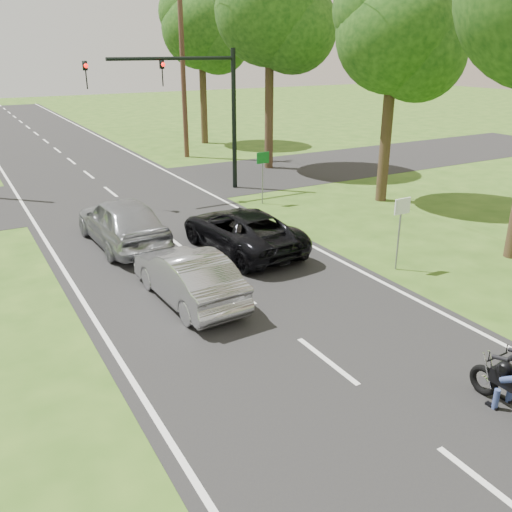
# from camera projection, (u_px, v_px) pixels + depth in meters

# --- Properties ---
(ground) EXTENTS (140.00, 140.00, 0.00)m
(ground) POSITION_uv_depth(u_px,v_px,m) (327.00, 361.00, 11.11)
(ground) COLOR #2E5016
(ground) RESTS_ON ground
(road) EXTENTS (8.00, 100.00, 0.01)m
(road) POSITION_uv_depth(u_px,v_px,m) (158.00, 228.00, 19.21)
(road) COLOR black
(road) RESTS_ON ground
(cross_road) EXTENTS (60.00, 7.00, 0.01)m
(cross_road) POSITION_uv_depth(u_px,v_px,m) (111.00, 192.00, 24.08)
(cross_road) COLOR black
(cross_road) RESTS_ON ground
(dark_suv) EXTENTS (2.53, 4.93, 1.33)m
(dark_suv) POSITION_uv_depth(u_px,v_px,m) (241.00, 230.00, 16.93)
(dark_suv) COLOR black
(dark_suv) RESTS_ON road
(silver_sedan) EXTENTS (1.60, 4.09, 1.33)m
(silver_sedan) POSITION_uv_depth(u_px,v_px,m) (188.00, 276.00, 13.53)
(silver_sedan) COLOR #9F9FA4
(silver_sedan) RESTS_ON road
(silver_suv) EXTENTS (2.07, 4.77, 1.60)m
(silver_suv) POSITION_uv_depth(u_px,v_px,m) (122.00, 221.00, 17.32)
(silver_suv) COLOR #9A9CA1
(silver_suv) RESTS_ON road
(traffic_signal) EXTENTS (6.38, 0.44, 6.00)m
(traffic_signal) POSITION_uv_depth(u_px,v_px,m) (194.00, 96.00, 22.51)
(traffic_signal) COLOR black
(traffic_signal) RESTS_ON ground
(utility_pole_far) EXTENTS (1.60, 0.28, 10.00)m
(utility_pole_far) POSITION_uv_depth(u_px,v_px,m) (183.00, 65.00, 29.97)
(utility_pole_far) COLOR #513124
(utility_pole_far) RESTS_ON ground
(sign_white) EXTENTS (0.55, 0.07, 2.12)m
(sign_white) POSITION_uv_depth(u_px,v_px,m) (401.00, 217.00, 15.13)
(sign_white) COLOR slate
(sign_white) RESTS_ON ground
(sign_green) EXTENTS (0.55, 0.07, 2.12)m
(sign_green) POSITION_uv_depth(u_px,v_px,m) (263.00, 165.00, 21.70)
(sign_green) COLOR slate
(sign_green) RESTS_ON ground
(tree_row_c) EXTENTS (4.80, 4.65, 8.76)m
(tree_row_c) POSITION_uv_depth(u_px,v_px,m) (403.00, 41.00, 20.51)
(tree_row_c) COLOR #332316
(tree_row_c) RESTS_ON ground
(tree_row_d) EXTENTS (5.76, 5.58, 10.45)m
(tree_row_d) POSITION_uv_depth(u_px,v_px,m) (278.00, 16.00, 26.22)
(tree_row_d) COLOR #332316
(tree_row_d) RESTS_ON ground
(tree_row_e) EXTENTS (5.28, 5.12, 9.61)m
(tree_row_e) POSITION_uv_depth(u_px,v_px,m) (207.00, 33.00, 33.92)
(tree_row_e) COLOR #332316
(tree_row_e) RESTS_ON ground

